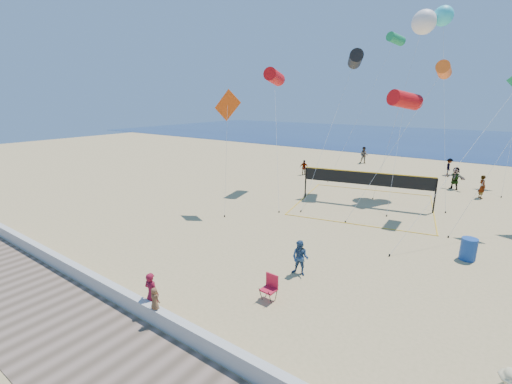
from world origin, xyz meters
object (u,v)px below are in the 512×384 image
Objects in this scene: volleyball_net at (366,182)px; camp_chair at (270,286)px; woman at (152,293)px; trash_barrel at (468,249)px.

camp_chair is at bearing -97.09° from volleyball_net.
woman reaches higher than camp_chair.
trash_barrel reaches higher than camp_chair.
camp_chair is 1.05× the size of trash_barrel.
trash_barrel is 0.10× the size of volleyball_net.
camp_chair is 9.77m from trash_barrel.
volleyball_net is at bearing 97.11° from camp_chair.
camp_chair is at bearing -140.20° from woman.
woman is at bearing -107.47° from volleyball_net.
camp_chair is 0.10× the size of volleyball_net.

